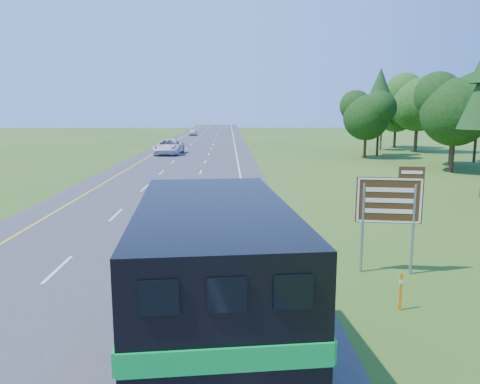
{
  "coord_description": "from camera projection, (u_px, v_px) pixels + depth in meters",
  "views": [
    {
      "loc": [
        4.45,
        -5.54,
        5.8
      ],
      "look_at": [
        5.01,
        16.77,
        1.87
      ],
      "focal_mm": 35.0,
      "sensor_mm": 36.0,
      "label": 1
    }
  ],
  "objects": [
    {
      "name": "horse_truck",
      "position": [
        212.0,
        282.0,
        9.96
      ],
      "size": [
        3.54,
        9.22,
        4.0
      ],
      "rotation": [
        0.0,
        0.0,
        0.09
      ],
      "color": "black",
      "rests_on": "road"
    },
    {
      "name": "delineator",
      "position": [
        401.0,
        290.0,
        13.63
      ],
      "size": [
        0.09,
        0.05,
        1.14
      ],
      "color": "orange",
      "rests_on": "ground"
    },
    {
      "name": "lane_markings",
      "position": [
        191.0,
        159.0,
        55.58
      ],
      "size": [
        11.15,
        260.0,
        0.01
      ],
      "color": "yellow",
      "rests_on": "road"
    },
    {
      "name": "white_suv",
      "position": [
        169.0,
        147.0,
        61.35
      ],
      "size": [
        3.54,
        7.26,
        1.99
      ],
      "primitive_type": "imported",
      "rotation": [
        0.0,
        0.0,
        -0.03
      ],
      "color": "silver",
      "rests_on": "road"
    },
    {
      "name": "exit_sign",
      "position": [
        390.0,
        205.0,
        16.44
      ],
      "size": [
        2.27,
        0.43,
        3.87
      ],
      "rotation": [
        0.0,
        0.0,
        -0.16
      ],
      "color": "gray",
      "rests_on": "ground"
    },
    {
      "name": "road",
      "position": [
        191.0,
        159.0,
        55.58
      ],
      "size": [
        15.0,
        260.0,
        0.04
      ],
      "primitive_type": "cube",
      "color": "#38383A",
      "rests_on": "ground"
    },
    {
      "name": "far_car",
      "position": [
        193.0,
        132.0,
        106.74
      ],
      "size": [
        1.74,
        4.25,
        1.44
      ],
      "primitive_type": "imported",
      "rotation": [
        0.0,
        0.0,
        -0.01
      ],
      "color": "silver",
      "rests_on": "road"
    }
  ]
}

